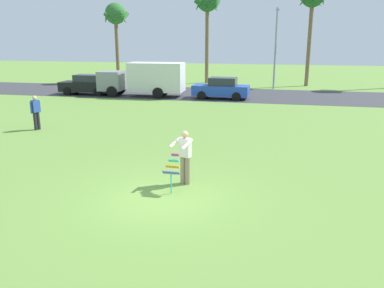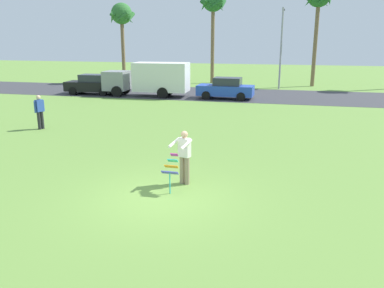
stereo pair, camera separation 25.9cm
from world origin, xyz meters
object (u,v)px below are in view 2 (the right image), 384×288
parked_car_black (92,85)px  person_walker_near (40,111)px  palm_tree_left_near (122,17)px  palm_tree_right_near (213,5)px  kite_held (171,168)px  parked_truck_grey_van (151,78)px  streetlight_pole (281,43)px  person_kite_flyer (184,155)px  palm_tree_centre_far (319,0)px  parked_car_blue (226,89)px

parked_car_black → person_walker_near: (3.48, -12.36, 0.16)m
palm_tree_left_near → palm_tree_right_near: bearing=7.1°
kite_held → parked_truck_grey_van: parked_truck_grey_van is taller
palm_tree_right_near → streetlight_pole: palm_tree_right_near is taller
palm_tree_left_near → palm_tree_right_near: (9.12, 1.14, 1.05)m
person_kite_flyer → parked_car_black: 22.13m
palm_tree_right_near → palm_tree_centre_far: 9.81m
palm_tree_centre_far → parked_truck_grey_van: bearing=-141.9°
palm_tree_left_near → palm_tree_right_near: size_ratio=0.87×
parked_car_blue → palm_tree_left_near: 16.37m
person_kite_flyer → parked_car_blue: person_kite_flyer is taller
palm_tree_right_near → streetlight_pole: size_ratio=1.28×
parked_truck_grey_van → palm_tree_left_near: size_ratio=0.86×
palm_tree_centre_far → parked_car_black: bearing=-150.8°
person_kite_flyer → streetlight_pole: streetlight_pole is taller
parked_car_black → streetlight_pole: streetlight_pole is taller
kite_held → palm_tree_right_near: size_ratio=0.13×
parked_car_blue → palm_tree_left_near: size_ratio=0.54×
palm_tree_left_near → person_kite_flyer: bearing=-63.6°
person_kite_flyer → palm_tree_right_near: size_ratio=0.19×
parked_car_blue → person_walker_near: bearing=-121.4°
person_kite_flyer → person_walker_near: (-9.07, 5.87, -0.02)m
parked_car_black → streetlight_pole: bearing=25.5°
kite_held → palm_tree_left_near: 31.87m
kite_held → palm_tree_centre_far: (5.42, 28.90, 6.98)m
palm_tree_right_near → person_walker_near: (-4.49, -22.84, -6.60)m
parked_truck_grey_van → person_kite_flyer: bearing=-67.7°
person_kite_flyer → palm_tree_centre_far: size_ratio=0.19×
parked_car_black → parked_car_blue: (11.01, -0.00, 0.00)m
palm_tree_left_near → palm_tree_centre_far: bearing=1.8°
parked_car_blue → palm_tree_left_near: (-12.17, 9.34, 5.71)m
parked_truck_grey_van → parked_car_blue: parked_truck_grey_van is taller
person_walker_near → palm_tree_right_near: bearing=78.9°
parked_car_black → parked_car_blue: size_ratio=1.00×
person_kite_flyer → kite_held: person_kite_flyer is taller
parked_truck_grey_van → palm_tree_right_near: bearing=74.6°
kite_held → palm_tree_centre_far: size_ratio=0.12×
person_kite_flyer → parked_truck_grey_van: parked_truck_grey_van is taller
streetlight_pole → person_kite_flyer: bearing=-95.0°
palm_tree_right_near → palm_tree_centre_far: palm_tree_centre_far is taller
palm_tree_right_near → streetlight_pole: (6.78, -3.43, -3.54)m
parked_truck_grey_van → person_walker_near: 12.47m
parked_car_black → parked_truck_grey_van: parked_truck_grey_van is taller
palm_tree_centre_far → kite_held: bearing=-100.6°
parked_car_black → parked_truck_grey_van: size_ratio=0.63×
parked_truck_grey_van → parked_car_blue: 5.96m
kite_held → streetlight_pole: streetlight_pole is taller
person_kite_flyer → parked_car_blue: size_ratio=0.41×
kite_held → palm_tree_left_near: bearing=115.5°
parked_car_black → palm_tree_left_near: palm_tree_left_near is taller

